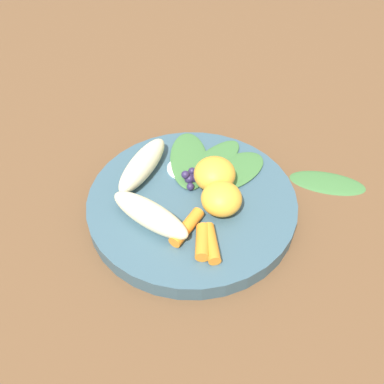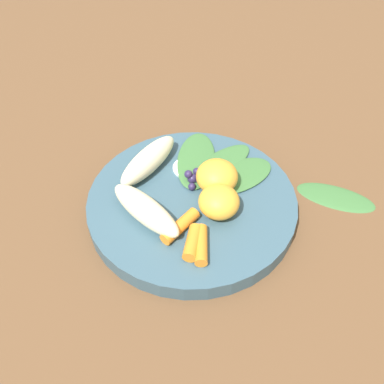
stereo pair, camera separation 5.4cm
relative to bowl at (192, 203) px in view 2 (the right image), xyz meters
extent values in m
plane|color=brown|center=(0.00, 0.00, -0.01)|extent=(2.40, 2.40, 0.00)
cylinder|color=#385666|center=(0.00, 0.00, 0.00)|extent=(0.28, 0.28, 0.02)
ellipsoid|color=beige|center=(-0.06, 0.02, 0.03)|extent=(0.05, 0.12, 0.03)
ellipsoid|color=beige|center=(0.01, 0.08, 0.03)|extent=(0.12, 0.04, 0.03)
ellipsoid|color=#F4A833|center=(0.03, -0.02, 0.03)|extent=(0.06, 0.06, 0.04)
ellipsoid|color=#F4A833|center=(0.00, -0.04, 0.03)|extent=(0.05, 0.05, 0.04)
cylinder|color=orange|center=(-0.05, -0.02, 0.02)|extent=(0.06, 0.02, 0.02)
cylinder|color=orange|center=(-0.06, -0.05, 0.02)|extent=(0.05, 0.04, 0.02)
cylinder|color=orange|center=(-0.06, -0.06, 0.02)|extent=(0.05, 0.04, 0.02)
sphere|color=#2D234C|center=(0.03, -0.01, 0.02)|extent=(0.01, 0.01, 0.01)
sphere|color=#2D234C|center=(0.02, 0.02, 0.02)|extent=(0.01, 0.01, 0.01)
sphere|color=#2D234C|center=(0.03, 0.01, 0.02)|extent=(0.01, 0.01, 0.01)
sphere|color=#2D234C|center=(0.04, 0.01, 0.02)|extent=(0.01, 0.01, 0.01)
sphere|color=#2D234C|center=(0.02, 0.02, 0.03)|extent=(0.01, 0.01, 0.01)
sphere|color=#2D234C|center=(0.02, -0.01, 0.02)|extent=(0.01, 0.01, 0.01)
sphere|color=#2D234C|center=(0.04, 0.02, 0.02)|extent=(0.01, 0.01, 0.01)
sphere|color=#2D234C|center=(0.01, 0.01, 0.02)|extent=(0.01, 0.01, 0.01)
cylinder|color=white|center=(0.04, 0.04, 0.01)|extent=(0.04, 0.04, 0.00)
ellipsoid|color=#3D7038|center=(0.07, -0.03, 0.01)|extent=(0.12, 0.09, 0.00)
ellipsoid|color=#3D7038|center=(0.07, 0.01, 0.01)|extent=(0.13, 0.06, 0.00)
ellipsoid|color=#3D7038|center=(0.06, 0.04, 0.01)|extent=(0.13, 0.11, 0.00)
ellipsoid|color=#3D7038|center=(0.14, -0.15, -0.01)|extent=(0.07, 0.12, 0.01)
camera|label=1|loc=(-0.33, -0.18, 0.41)|focal=39.02mm
camera|label=2|loc=(-0.30, -0.23, 0.41)|focal=39.02mm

